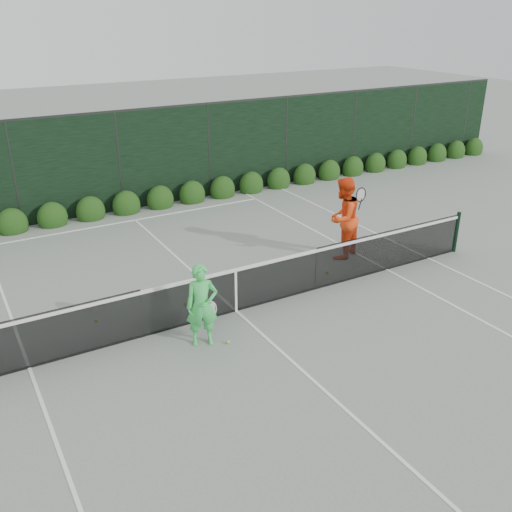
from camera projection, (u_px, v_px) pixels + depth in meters
ground at (236, 311)px, 11.87m from camera, size 80.00×80.00×0.00m
tennis_net at (235, 289)px, 11.65m from camera, size 12.90×0.10×1.07m
player_woman at (202, 306)px, 10.43m from camera, size 0.69×0.54×1.60m
player_man at (343, 218)px, 14.07m from camera, size 1.24×1.13×2.06m
court_lines at (236, 311)px, 11.87m from camera, size 11.03×23.83×0.01m
windscreen_fence at (314, 300)px, 9.11m from camera, size 32.00×21.07×3.06m
hedge_row at (126, 206)px, 17.46m from camera, size 31.66×0.65×0.94m
tennis_balls at (214, 307)px, 11.95m from camera, size 5.45×2.13×0.07m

